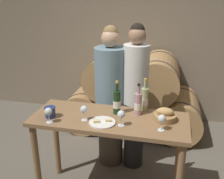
{
  "coord_description": "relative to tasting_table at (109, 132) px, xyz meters",
  "views": [
    {
      "loc": [
        0.55,
        -2.22,
        2.12
      ],
      "look_at": [
        0.0,
        0.12,
        1.21
      ],
      "focal_mm": 42.0,
      "sensor_mm": 36.0,
      "label": 1
    }
  ],
  "objects": [
    {
      "name": "stone_wall_back",
      "position": [
        0.0,
        2.16,
        0.8
      ],
      "size": [
        10.0,
        0.12,
        3.2
      ],
      "color": "gray",
      "rests_on": "ground_plane"
    },
    {
      "name": "barrel_stack",
      "position": [
        -0.0,
        1.57,
        -0.24
      ],
      "size": [
        2.11,
        0.93,
        1.24
      ],
      "color": "tan",
      "rests_on": "ground_plane"
    },
    {
      "name": "tasting_table",
      "position": [
        0.0,
        0.0,
        0.0
      ],
      "size": [
        1.52,
        0.59,
        0.96
      ],
      "color": "olive",
      "rests_on": "ground_plane"
    },
    {
      "name": "person_left",
      "position": [
        -0.14,
        0.63,
        0.1
      ],
      "size": [
        0.38,
        0.38,
        1.76
      ],
      "color": "#4C4238",
      "rests_on": "ground_plane"
    },
    {
      "name": "person_right",
      "position": [
        0.16,
        0.63,
        0.14
      ],
      "size": [
        0.3,
        0.3,
        1.79
      ],
      "color": "#232326",
      "rests_on": "ground_plane"
    },
    {
      "name": "wine_bottle_red",
      "position": [
        0.05,
        0.12,
        0.28
      ],
      "size": [
        0.08,
        0.08,
        0.34
      ],
      "color": "#193819",
      "rests_on": "tasting_table"
    },
    {
      "name": "wine_bottle_white",
      "position": [
        0.31,
        0.25,
        0.28
      ],
      "size": [
        0.08,
        0.08,
        0.34
      ],
      "color": "#ADBC7F",
      "rests_on": "tasting_table"
    },
    {
      "name": "wine_bottle_rose",
      "position": [
        0.26,
        0.14,
        0.28
      ],
      "size": [
        0.08,
        0.08,
        0.33
      ],
      "color": "#BC8E93",
      "rests_on": "tasting_table"
    },
    {
      "name": "blue_crock",
      "position": [
        -0.56,
        -0.12,
        0.22
      ],
      "size": [
        0.11,
        0.11,
        0.11
      ],
      "color": "navy",
      "rests_on": "tasting_table"
    },
    {
      "name": "bread_basket",
      "position": [
        0.53,
        0.07,
        0.21
      ],
      "size": [
        0.22,
        0.22,
        0.13
      ],
      "color": "#A87F4C",
      "rests_on": "tasting_table"
    },
    {
      "name": "cheese_plate",
      "position": [
        -0.04,
        -0.12,
        0.17
      ],
      "size": [
        0.25,
        0.25,
        0.04
      ],
      "color": "white",
      "rests_on": "tasting_table"
    },
    {
      "name": "wine_glass_far_left",
      "position": [
        -0.52,
        -0.23,
        0.27
      ],
      "size": [
        0.07,
        0.07,
        0.15
      ],
      "color": "white",
      "rests_on": "tasting_table"
    },
    {
      "name": "wine_glass_left",
      "position": [
        -0.22,
        -0.11,
        0.27
      ],
      "size": [
        0.07,
        0.07,
        0.15
      ],
      "color": "white",
      "rests_on": "tasting_table"
    },
    {
      "name": "wine_glass_center",
      "position": [
        0.14,
        -0.13,
        0.27
      ],
      "size": [
        0.07,
        0.07,
        0.15
      ],
      "color": "white",
      "rests_on": "tasting_table"
    },
    {
      "name": "wine_glass_right",
      "position": [
        0.51,
        -0.13,
        0.27
      ],
      "size": [
        0.07,
        0.07,
        0.15
      ],
      "color": "white",
      "rests_on": "tasting_table"
    }
  ]
}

